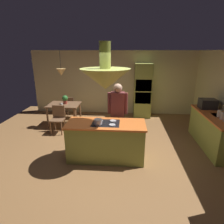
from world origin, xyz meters
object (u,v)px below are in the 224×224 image
object	(u,v)px
canister_sugar	(223,116)
cooking_pot_on_cooktop	(98,122)
canister_tea	(219,114)
microwave_on_counter	(208,104)
potted_plant_on_table	(65,99)
cup_on_table	(62,104)
oven_tower	(143,91)
chair_by_back_wall	(70,106)
kitchen_island	(106,141)
dining_table	(64,107)
person_at_island	(118,111)
chair_facing_island	(58,117)

from	to	relation	value
canister_sugar	cooking_pot_on_cooktop	distance (m)	3.06
canister_tea	microwave_on_counter	xyz separation A→B (m)	(0.00, 0.74, 0.05)
potted_plant_on_table	cup_on_table	bearing A→B (deg)	-98.62
oven_tower	potted_plant_on_table	distance (m)	2.97
canister_tea	cooking_pot_on_cooktop	size ratio (longest dim) A/B	0.98
canister_sugar	potted_plant_on_table	bearing A→B (deg)	159.55
canister_tea	microwave_on_counter	world-z (taller)	microwave_on_counter
chair_by_back_wall	potted_plant_on_table	size ratio (longest dim) A/B	2.90
kitchen_island	chair_by_back_wall	world-z (taller)	kitchen_island
canister_tea	cooking_pot_on_cooktop	distance (m)	3.10
oven_tower	dining_table	world-z (taller)	oven_tower
person_at_island	canister_sugar	xyz separation A→B (m)	(2.60, -0.19, 0.00)
oven_tower	canister_sugar	distance (m)	3.27
potted_plant_on_table	kitchen_island	bearing A→B (deg)	-52.40
person_at_island	cooking_pot_on_cooktop	world-z (taller)	person_at_island
microwave_on_counter	chair_facing_island	bearing A→B (deg)	179.26
kitchen_island	dining_table	xyz separation A→B (m)	(-1.70, 2.10, 0.19)
dining_table	potted_plant_on_table	size ratio (longest dim) A/B	3.58
canister_sugar	cooking_pot_on_cooktop	bearing A→B (deg)	-168.55
dining_table	chair_by_back_wall	size ratio (longest dim) A/B	1.23
oven_tower	person_at_island	size ratio (longest dim) A/B	1.20
potted_plant_on_table	canister_tea	bearing A→B (deg)	-18.41
chair_facing_island	potted_plant_on_table	size ratio (longest dim) A/B	2.90
kitchen_island	cooking_pot_on_cooktop	bearing A→B (deg)	-140.91
canister_tea	canister_sugar	bearing A→B (deg)	-90.00
kitchen_island	cup_on_table	bearing A→B (deg)	131.97
dining_table	canister_sugar	xyz separation A→B (m)	(4.54, -1.62, 0.35)
chair_facing_island	canister_tea	xyz separation A→B (m)	(4.54, -0.80, 0.50)
person_at_island	potted_plant_on_table	distance (m)	2.42
microwave_on_counter	cooking_pot_on_cooktop	bearing A→B (deg)	-152.94
canister_sugar	oven_tower	bearing A→B (deg)	122.18
canister_tea	microwave_on_counter	size ratio (longest dim) A/B	0.38
person_at_island	microwave_on_counter	xyz separation A→B (m)	(2.60, 0.74, 0.06)
kitchen_island	canister_tea	size ratio (longest dim) A/B	10.54
microwave_on_counter	oven_tower	bearing A→B (deg)	133.39
canister_sugar	microwave_on_counter	world-z (taller)	microwave_on_counter
oven_tower	canister_tea	distance (m)	3.12
chair_facing_island	dining_table	bearing A→B (deg)	90.00
oven_tower	microwave_on_counter	size ratio (longest dim) A/B	4.52
oven_tower	potted_plant_on_table	bearing A→B (deg)	-158.51
person_at_island	potted_plant_on_table	bearing A→B (deg)	141.94
chair_facing_island	canister_tea	distance (m)	4.64
dining_table	person_at_island	world-z (taller)	person_at_island
person_at_island	canister_tea	xyz separation A→B (m)	(2.60, -0.01, 0.00)
chair_facing_island	canister_tea	size ratio (longest dim) A/B	4.94
kitchen_island	chair_by_back_wall	size ratio (longest dim) A/B	2.13
dining_table	kitchen_island	bearing A→B (deg)	-51.01
kitchen_island	canister_tea	distance (m)	2.97
chair_facing_island	potted_plant_on_table	xyz separation A→B (m)	(0.04, 0.70, 0.42)
potted_plant_on_table	cooking_pot_on_cooktop	xyz separation A→B (m)	(1.50, -2.29, 0.07)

